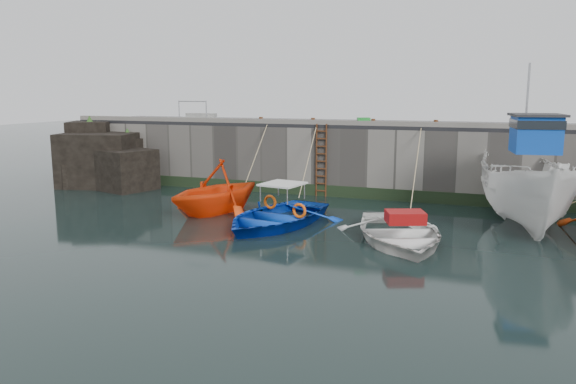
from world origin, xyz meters
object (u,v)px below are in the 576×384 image
(bollard_e, at_px, (520,125))
(fish_crate, at_px, (364,121))
(bollard_c, at_px, (373,122))
(boat_far_white, at_px, (528,190))
(bollard_a, at_px, (261,120))
(boat_near_blue, at_px, (275,224))
(boat_near_navy, at_px, (398,241))
(boat_near_white, at_px, (217,212))
(bollard_d, at_px, (436,123))
(bollard_b, at_px, (313,121))
(ladder, at_px, (321,161))

(bollard_e, bearing_deg, fish_crate, 179.39)
(bollard_c, distance_m, bollard_e, 5.80)
(boat_far_white, height_order, bollard_c, boat_far_white)
(boat_far_white, xyz_separation_m, bollard_c, (-6.09, 3.06, 2.07))
(bollard_c, bearing_deg, bollard_a, 180.00)
(boat_far_white, distance_m, fish_crate, 7.53)
(boat_near_blue, xyz_separation_m, fish_crate, (1.69, 6.13, 3.32))
(boat_near_navy, height_order, bollard_a, bollard_a)
(boat_near_white, relative_size, boat_near_blue, 0.84)
(boat_near_white, distance_m, bollard_c, 7.76)
(boat_near_navy, height_order, bollard_e, bollard_e)
(bollard_c, bearing_deg, fish_crate, 171.27)
(bollard_a, distance_m, bollard_d, 7.80)
(fish_crate, relative_size, bollard_a, 1.90)
(bollard_a, bearing_deg, bollard_d, 0.00)
(boat_far_white, height_order, bollard_b, boat_far_white)
(boat_near_blue, bearing_deg, fish_crate, 85.09)
(ladder, xyz_separation_m, bollard_d, (4.80, 0.34, 1.71))
(boat_near_navy, distance_m, bollard_c, 7.88)
(ladder, distance_m, fish_crate, 2.51)
(boat_near_white, xyz_separation_m, bollard_d, (7.61, 4.92, 3.30))
(bollard_b, bearing_deg, bollard_e, 0.00)
(bollard_b, distance_m, bollard_e, 8.50)
(ladder, bearing_deg, bollard_c, 8.67)
(bollard_a, height_order, bollard_b, same)
(boat_near_white, bearing_deg, bollard_e, 42.48)
(bollard_b, xyz_separation_m, bollard_c, (2.70, 0.00, 0.00))
(bollard_a, xyz_separation_m, bollard_b, (2.50, 0.00, 0.00))
(boat_near_white, xyz_separation_m, boat_near_navy, (7.29, -1.86, 0.00))
(ladder, bearing_deg, bollard_e, 2.40)
(bollard_b, relative_size, bollard_d, 1.00)
(bollard_c, bearing_deg, boat_far_white, -26.72)
(bollard_a, bearing_deg, fish_crate, 0.80)
(boat_near_white, distance_m, boat_near_navy, 7.52)
(boat_near_white, xyz_separation_m, bollard_b, (2.31, 4.92, 3.30))
(fish_crate, xyz_separation_m, bollard_a, (-4.77, -0.07, -0.02))
(ladder, distance_m, bollard_d, 5.11)
(fish_crate, xyz_separation_m, bollard_d, (3.03, -0.07, -0.02))
(bollard_b, bearing_deg, boat_far_white, -19.23)
(ladder, xyz_separation_m, bollard_c, (2.20, 0.34, 1.71))
(boat_near_navy, bearing_deg, boat_far_white, 22.98)
(boat_near_white, bearing_deg, ladder, 76.54)
(ladder, height_order, bollard_e, bollard_e)
(fish_crate, height_order, bollard_a, fish_crate)
(bollard_d, bearing_deg, bollard_a, 180.00)
(bollard_b, xyz_separation_m, bollard_d, (5.30, 0.00, 0.00))
(ladder, xyz_separation_m, fish_crate, (1.77, 0.40, 1.73))
(fish_crate, distance_m, bollard_c, 0.44)
(bollard_b, height_order, bollard_e, same)
(boat_near_white, relative_size, bollard_c, 15.82)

